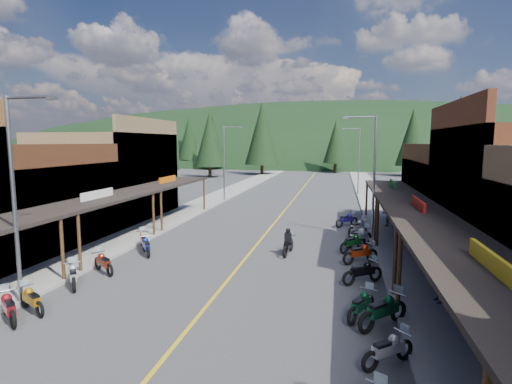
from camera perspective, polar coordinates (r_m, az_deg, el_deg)
The scene contains 41 objects.
ground at distance 20.31m, azimuth -2.76°, elevation -10.94°, with size 220.00×220.00×0.00m, color #38383A.
centerline at distance 39.50m, azimuth 4.57°, elevation -2.07°, with size 0.15×90.00×0.01m, color gold.
sidewalk_west at distance 41.47m, azimuth -7.45°, elevation -1.57°, with size 3.40×94.00×0.15m, color gray.
sidewalk_east at distance 39.36m, azimuth 17.24°, elevation -2.30°, with size 3.40×94.00×0.15m, color gray.
shop_west_2 at distance 27.88m, azimuth -30.32°, elevation -1.62°, with size 10.90×9.00×6.20m.
shop_west_3 at distance 35.44m, azimuth -20.04°, elevation 2.19°, with size 10.90×10.20×8.20m.
shop_east_3 at distance 31.49m, azimuth 28.08°, elevation -0.59°, with size 10.90×10.20×6.20m.
streetlight_0 at distance 17.45m, azimuth -31.02°, elevation 0.07°, with size 2.16×0.18×8.00m.
streetlight_1 at distance 42.41m, azimuth -4.41°, elevation 4.61°, with size 2.16×0.18×8.00m.
streetlight_2 at distance 26.83m, azimuth 16.22°, elevation 2.91°, with size 2.16×0.18×8.00m.
streetlight_3 at distance 48.76m, azimuth 14.30°, elevation 4.74°, with size 2.16×0.18×8.00m.
ridge_hill at distance 153.89m, azimuth 10.04°, elevation 4.65°, with size 310.00×140.00×60.00m, color black.
pine_0 at distance 92.34m, azimuth -17.38°, elevation 6.90°, with size 5.04×5.04×11.00m.
pine_1 at distance 93.28m, azimuth -6.26°, elevation 7.65°, with size 5.88×5.88×12.50m.
pine_2 at distance 78.14m, azimuth 0.85°, elevation 8.35°, with size 6.72×6.72×14.00m.
pine_3 at distance 84.69m, azimuth 11.32°, elevation 7.10°, with size 5.04×5.04×11.00m.
pine_4 at distance 79.77m, azimuth 21.47°, elevation 7.30°, with size 5.88×5.88×12.50m.
pine_5 at distance 95.25m, azimuth 29.89°, elevation 7.19°, with size 6.72×6.72×14.00m.
pine_7 at distance 101.62m, azimuth -9.53°, elevation 7.54°, with size 5.88×5.88×12.50m.
pine_8 at distance 64.56m, azimuth -12.87°, elevation 6.65°, with size 4.48×4.48×10.00m.
pine_9 at distance 66.49m, azimuth 28.73°, elevation 6.32°, with size 4.93×4.93×10.80m.
pine_10 at distance 72.40m, azimuth -6.65°, elevation 7.45°, with size 5.38×5.38×11.60m.
pine_11 at distance 58.67m, azimuth 26.99°, elevation 7.22°, with size 5.82×5.82×12.40m.
bike_west_4 at distance 16.96m, azimuth -31.87°, elevation -13.66°, with size 0.68×2.05×1.17m, color maroon, non-canonical shape.
bike_west_5 at distance 17.39m, azimuth -29.41°, elevation -13.12°, with size 0.64×1.92×1.10m, color #AC6F0C, non-canonical shape.
bike_west_6 at distance 19.46m, azimuth -24.67°, elevation -10.63°, with size 0.67×2.02×1.16m, color #ACABB1, non-canonical shape.
bike_west_7 at distance 20.85m, azimuth -20.97°, elevation -9.29°, with size 0.67×2.01×1.15m, color maroon, non-canonical shape.
bike_west_8 at distance 23.38m, azimuth -15.42°, elevation -7.31°, with size 0.67×2.00×1.15m, color navy, non-canonical shape.
bike_west_9 at distance 24.74m, azimuth -15.80°, elevation -6.51°, with size 0.68×2.04×1.17m, color #C4440E, non-canonical shape.
bike_east_4 at distance 12.62m, azimuth 18.35°, elevation -20.40°, with size 0.63×1.88×1.08m, color #A3A4A8, non-canonical shape.
bike_east_5 at distance 14.78m, azimuth 17.71°, elevation -15.65°, with size 0.77×2.30×1.32m, color #0B391E, non-canonical shape.
bike_east_6 at distance 15.27m, azimuth 14.81°, elevation -15.14°, with size 0.66×1.99×1.14m, color #0B391F, non-canonical shape.
bike_east_7 at distance 18.76m, azimuth 14.98°, elevation -10.81°, with size 0.70×2.09×1.20m, color black, non-canonical shape.
bike_east_8 at distance 21.71m, azimuth 14.69°, elevation -8.31°, with size 0.71×2.12×1.21m, color #A32A0B, non-canonical shape.
bike_east_9 at distance 23.82m, azimuth 13.68°, elevation -6.91°, with size 0.71×2.12×1.21m, color #0B3715, non-canonical shape.
bike_east_10 at distance 25.16m, azimuth 14.48°, elevation -6.06°, with size 0.77×2.30×1.31m, color #ADACB1, non-canonical shape.
bike_east_11 at distance 28.12m, azimuth 14.31°, elevation -4.78°, with size 0.71×2.12×1.21m, color #A6A7AB, non-canonical shape.
bike_east_12 at distance 30.58m, azimuth 12.85°, elevation -3.79°, with size 0.71×2.12×1.21m, color navy, non-canonical shape.
rider_on_bike at distance 22.69m, azimuth 4.64°, elevation -7.36°, with size 0.90×2.13×1.57m.
pedestrian_east_a at distance 17.21m, azimuth 24.75°, elevation -11.13°, with size 0.69×0.45×1.89m, color #2A2131.
pedestrian_east_b at distance 30.95m, azimuth 18.36°, elevation -2.98°, with size 0.89×0.51×1.83m, color #4D3F30.
Camera 1 is at (4.90, -18.68, 6.29)m, focal length 28.00 mm.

